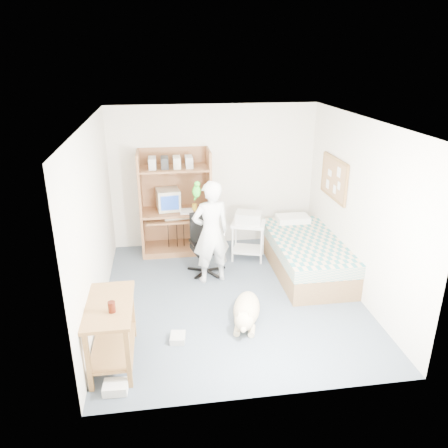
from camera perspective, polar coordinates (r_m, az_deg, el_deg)
name	(u,v)px	position (r m, az deg, el deg)	size (l,w,h in m)	color
floor	(232,296)	(6.40, 0.99, -9.44)	(4.00, 4.00, 0.00)	#414C59
wall_back	(214,177)	(7.75, -1.35, 6.20)	(3.60, 0.02, 2.50)	white
wall_right	(359,209)	(6.39, 17.21, 1.87)	(0.02, 4.00, 2.50)	white
wall_left	(94,223)	(5.86, -16.58, 0.17)	(0.02, 4.00, 2.50)	white
ceiling	(233,121)	(5.55, 1.16, 13.29)	(3.60, 4.00, 0.02)	white
computer_hutch	(176,206)	(7.57, -6.34, 2.31)	(1.20, 0.63, 1.80)	brown
bed	(306,255)	(7.09, 10.64, -3.96)	(1.02, 2.02, 0.66)	brown
side_desk	(111,324)	(5.10, -14.53, -12.54)	(0.50, 1.00, 0.75)	brown
corkboard	(334,178)	(7.11, 14.18, 5.81)	(0.04, 0.94, 0.66)	olive
office_chair	(205,252)	(6.95, -2.47, -3.66)	(0.54, 0.54, 0.96)	black
person	(211,232)	(6.50, -1.71, -1.11)	(0.58, 0.38, 1.59)	silver
parrot	(197,190)	(6.27, -3.60, 4.42)	(0.12, 0.20, 0.32)	#1C8D14
dog	(246,311)	(5.77, 2.93, -11.23)	(0.53, 1.05, 0.40)	#CEB08A
printer_cart	(248,235)	(7.36, 3.19, -1.40)	(0.65, 0.58, 0.65)	white
printer	(249,217)	(7.24, 3.24, 0.86)	(0.42, 0.32, 0.18)	beige
crt_monitor	(168,199)	(7.54, -7.30, 3.19)	(0.42, 0.44, 0.36)	beige
keyboard	(178,218)	(7.48, -6.05, 0.83)	(0.45, 0.16, 0.03)	beige
pencil_cup	(195,207)	(7.51, -3.87, 2.21)	(0.08, 0.08, 0.12)	gold
drink_glass	(112,307)	(4.79, -14.46, -10.45)	(0.08, 0.08, 0.12)	#3C1209
floor_box_a	(116,387)	(4.97, -13.97, -20.00)	(0.25, 0.20, 0.10)	white
floor_box_b	(178,338)	(5.54, -6.05, -14.56)	(0.18, 0.22, 0.08)	#B0B0AB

